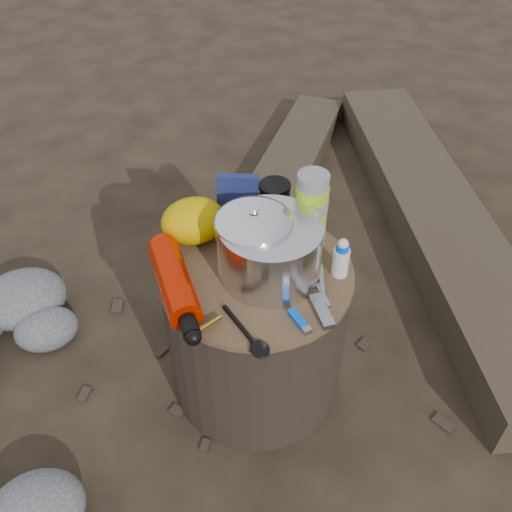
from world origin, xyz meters
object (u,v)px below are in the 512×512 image
object	(u,v)px
fuel_bottle	(174,281)
travel_mug	(274,203)
log_main	(436,219)
thermos	(311,210)
camping_pot	(254,241)
stump	(256,329)

from	to	relation	value
fuel_bottle	travel_mug	size ratio (longest dim) A/B	2.70
log_main	fuel_bottle	xyz separation A→B (m)	(-1.03, -0.40, 0.39)
fuel_bottle	thermos	distance (m)	0.37
camping_pot	travel_mug	distance (m)	0.20
stump	log_main	size ratio (longest dim) A/B	0.27
stump	camping_pot	distance (m)	0.30
log_main	thermos	bearing A→B (deg)	-140.99
log_main	fuel_bottle	size ratio (longest dim) A/B	5.64
stump	travel_mug	world-z (taller)	travel_mug
log_main	fuel_bottle	distance (m)	1.18
stump	fuel_bottle	size ratio (longest dim) A/B	1.51
camping_pot	stump	bearing A→B (deg)	-72.82
log_main	stump	bearing A→B (deg)	-142.18
camping_pot	thermos	xyz separation A→B (m)	(0.16, 0.05, 0.01)
camping_pot	travel_mug	xyz separation A→B (m)	(0.11, 0.16, -0.03)
log_main	travel_mug	size ratio (longest dim) A/B	15.24
stump	log_main	world-z (taller)	stump
camping_pot	thermos	size ratio (longest dim) A/B	0.88
fuel_bottle	travel_mug	xyz separation A→B (m)	(0.31, 0.17, 0.02)
thermos	travel_mug	distance (m)	0.13
log_main	camping_pot	world-z (taller)	camping_pot
stump	camping_pot	size ratio (longest dim) A/B	2.66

